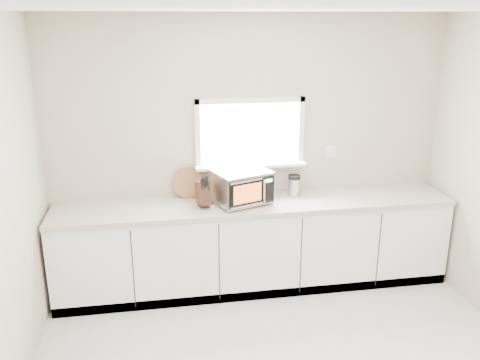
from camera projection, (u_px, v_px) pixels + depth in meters
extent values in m
cube|color=#B4A88F|center=(250.00, 152.00, 5.14)|extent=(4.00, 0.02, 2.70)
cube|color=white|center=(250.00, 133.00, 5.06)|extent=(1.00, 0.02, 0.60)
cube|color=white|center=(251.00, 165.00, 5.10)|extent=(1.12, 0.16, 0.03)
cube|color=white|center=(250.00, 100.00, 4.95)|extent=(1.10, 0.04, 0.05)
cube|color=white|center=(250.00, 164.00, 5.15)|extent=(1.10, 0.04, 0.05)
cube|color=white|center=(198.00, 135.00, 4.96)|extent=(0.05, 0.04, 0.70)
cube|color=white|center=(301.00, 131.00, 5.13)|extent=(0.05, 0.04, 0.70)
cube|color=white|center=(330.00, 151.00, 5.27)|extent=(0.12, 0.01, 0.12)
cube|color=white|center=(255.00, 246.00, 5.14)|extent=(3.92, 0.60, 0.88)
cube|color=beige|center=(255.00, 204.00, 4.99)|extent=(3.92, 0.64, 0.04)
cylinder|color=black|center=(230.00, 211.00, 4.74)|extent=(0.02, 0.02, 0.02)
cylinder|color=black|center=(215.00, 201.00, 4.99)|extent=(0.02, 0.02, 0.02)
cylinder|color=black|center=(268.00, 203.00, 4.94)|extent=(0.02, 0.02, 0.02)
cylinder|color=black|center=(252.00, 194.00, 5.19)|extent=(0.02, 0.02, 0.02)
cube|color=#B0B3B8|center=(242.00, 187.00, 4.91)|extent=(0.60, 0.53, 0.30)
cube|color=black|center=(252.00, 192.00, 4.75)|extent=(0.46, 0.18, 0.27)
cube|color=orange|center=(248.00, 194.00, 4.72)|extent=(0.28, 0.11, 0.18)
cylinder|color=silver|center=(264.00, 191.00, 4.79)|extent=(0.02, 0.02, 0.24)
cube|color=black|center=(268.00, 190.00, 4.83)|extent=(0.12, 0.05, 0.26)
cube|color=#19FF33|center=(268.00, 181.00, 4.79)|extent=(0.08, 0.03, 0.03)
cube|color=silver|center=(242.00, 171.00, 4.87)|extent=(0.60, 0.53, 0.01)
cube|color=#432518|center=(203.00, 193.00, 4.83)|extent=(0.15, 0.24, 0.26)
cube|color=black|center=(202.00, 185.00, 4.74)|extent=(0.02, 0.05, 0.10)
cube|color=black|center=(205.00, 183.00, 4.75)|extent=(0.02, 0.05, 0.10)
cube|color=black|center=(208.00, 185.00, 4.77)|extent=(0.02, 0.05, 0.10)
cube|color=black|center=(203.00, 181.00, 4.74)|extent=(0.02, 0.05, 0.10)
cube|color=black|center=(207.00, 181.00, 4.75)|extent=(0.02, 0.05, 0.10)
cylinder|color=olive|center=(188.00, 183.00, 5.07)|extent=(0.31, 0.07, 0.31)
cylinder|color=#B0B3B8|center=(294.00, 187.00, 5.14)|extent=(0.14, 0.14, 0.18)
cylinder|color=black|center=(294.00, 177.00, 5.11)|extent=(0.14, 0.14, 0.04)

